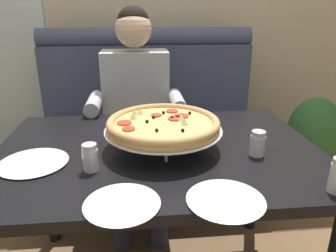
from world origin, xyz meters
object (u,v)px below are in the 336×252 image
object	(u,v)px
pizza	(163,124)
plate_far_side	(226,198)
shaker_oregano	(90,159)
dining_table	(158,166)
patio_chair	(11,83)
plate_near_left	(33,161)
plate_near_right	(122,202)
shaker_pepper_flakes	(257,145)
booth_bench	(150,137)
potted_plant	(312,141)
diner_main	(136,106)

from	to	relation	value
pizza	plate_far_side	xyz separation A→B (m)	(0.15, -0.40, -0.09)
shaker_oregano	dining_table	bearing A→B (deg)	33.33
patio_chair	plate_near_left	bearing A→B (deg)	-68.24
pizza	plate_near_left	xyz separation A→B (m)	(-0.49, -0.09, -0.09)
dining_table	plate_near_right	world-z (taller)	plate_near_right
shaker_pepper_flakes	plate_far_side	world-z (taller)	shaker_pepper_flakes
booth_bench	shaker_pepper_flakes	world-z (taller)	booth_bench
plate_far_side	patio_chair	world-z (taller)	patio_chair
shaker_oregano	plate_near_left	bearing A→B (deg)	162.17
shaker_pepper_flakes	plate_far_side	size ratio (longest dim) A/B	0.42
shaker_pepper_flakes	shaker_oregano	size ratio (longest dim) A/B	1.00
pizza	potted_plant	bearing A→B (deg)	34.00
dining_table	plate_far_side	bearing A→B (deg)	-66.43
plate_far_side	potted_plant	bearing A→B (deg)	50.17
booth_bench	diner_main	size ratio (longest dim) A/B	1.19
shaker_pepper_flakes	plate_near_left	xyz separation A→B (m)	(-0.84, 0.01, -0.03)
pizza	shaker_oregano	size ratio (longest dim) A/B	4.75
patio_chair	shaker_pepper_flakes	bearing A→B (deg)	-52.63
diner_main	shaker_oregano	xyz separation A→B (m)	(-0.16, -0.81, 0.06)
shaker_pepper_flakes	pizza	bearing A→B (deg)	163.78
shaker_pepper_flakes	patio_chair	distance (m)	2.90
potted_plant	patio_chair	bearing A→B (deg)	149.95
plate_far_side	pizza	bearing A→B (deg)	110.75
potted_plant	shaker_oregano	bearing A→B (deg)	-146.47
pizza	potted_plant	xyz separation A→B (m)	(1.11, 0.75, -0.44)
shaker_oregano	shaker_pepper_flakes	bearing A→B (deg)	5.64
booth_bench	potted_plant	bearing A→B (deg)	-8.52
booth_bench	dining_table	distance (m)	0.95
booth_bench	diner_main	xyz separation A→B (m)	(-0.09, -0.27, 0.31)
shaker_pepper_flakes	plate_near_right	xyz separation A→B (m)	(-0.51, -0.29, -0.03)
pizza	plate_near_left	world-z (taller)	pizza
plate_near_right	plate_near_left	bearing A→B (deg)	138.59
plate_near_right	potted_plant	size ratio (longest dim) A/B	0.32
plate_near_right	potted_plant	xyz separation A→B (m)	(1.26, 1.13, -0.35)
shaker_pepper_flakes	plate_near_left	world-z (taller)	shaker_pepper_flakes
dining_table	diner_main	world-z (taller)	diner_main
diner_main	plate_far_side	size ratio (longest dim) A/B	5.42
shaker_pepper_flakes	shaker_oregano	distance (m)	0.63
plate_near_right	shaker_pepper_flakes	bearing A→B (deg)	29.38
shaker_oregano	potted_plant	bearing A→B (deg)	33.53
booth_bench	plate_far_side	xyz separation A→B (m)	(0.17, -1.31, 0.34)
patio_chair	shaker_oregano	bearing A→B (deg)	-64.38
shaker_oregano	plate_near_right	bearing A→B (deg)	-62.69
booth_bench	shaker_pepper_flakes	xyz separation A→B (m)	(0.38, -1.02, 0.37)
shaker_oregano	plate_near_left	world-z (taller)	shaker_oregano
pizza	shaker_pepper_flakes	size ratio (longest dim) A/B	4.77
patio_chair	diner_main	bearing A→B (deg)	-50.13
plate_far_side	potted_plant	size ratio (longest dim) A/B	0.34
pizza	dining_table	bearing A→B (deg)	-173.41
potted_plant	plate_far_side	bearing A→B (deg)	-129.83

